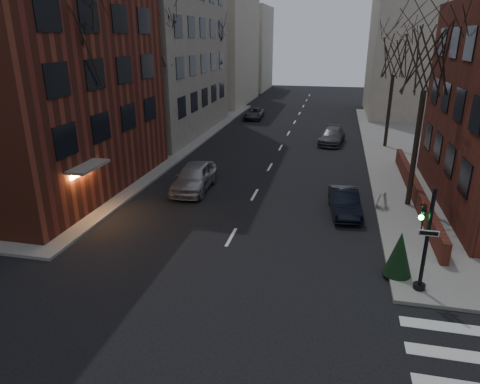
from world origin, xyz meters
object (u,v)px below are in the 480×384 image
(car_lane_gray, at_px, (332,136))
(car_lane_far, at_px, (254,114))
(streetlamp_near, at_px, (151,110))
(car_lane_silver, at_px, (194,177))
(tree_left_a, at_px, (68,49))
(streetlamp_far, at_px, (224,82))
(tree_left_c, at_px, (213,47))
(tree_left_b, at_px, (161,39))
(evergreen_shrub, at_px, (399,254))
(parked_sedan, at_px, (344,202))
(tree_right_a, at_px, (429,58))
(traffic_signal, at_px, (424,246))
(sandwich_board, at_px, (382,200))
(tree_right_b, at_px, (395,56))

(car_lane_gray, bearing_deg, car_lane_far, 138.42)
(streetlamp_near, bearing_deg, car_lane_silver, -42.32)
(tree_left_a, distance_m, car_lane_gray, 23.95)
(streetlamp_far, distance_m, car_lane_silver, 24.60)
(tree_left_a, height_order, tree_left_c, tree_left_a)
(tree_left_b, height_order, evergreen_shrub, tree_left_b)
(streetlamp_far, xyz_separation_m, car_lane_gray, (12.48, -9.51, -3.55))
(parked_sedan, bearing_deg, tree_right_a, 20.36)
(parked_sedan, distance_m, car_lane_gray, 16.34)
(streetlamp_near, bearing_deg, traffic_signal, -38.87)
(traffic_signal, xyz_separation_m, tree_left_b, (-16.74, 17.01, 7.00))
(streetlamp_near, distance_m, sandwich_board, 16.64)
(tree_right_b, bearing_deg, streetlamp_far, 149.53)
(car_lane_far, height_order, sandwich_board, car_lane_far)
(tree_left_c, height_order, car_lane_silver, tree_left_c)
(tree_left_a, relative_size, streetlamp_near, 1.63)
(traffic_signal, distance_m, tree_right_b, 23.71)
(tree_left_a, height_order, evergreen_shrub, tree_left_a)
(tree_left_b, bearing_deg, car_lane_silver, -58.11)
(tree_left_a, bearing_deg, sandwich_board, 11.14)
(streetlamp_far, bearing_deg, tree_right_a, -54.69)
(streetlamp_far, xyz_separation_m, parked_sedan, (13.47, -25.81, -3.57))
(traffic_signal, xyz_separation_m, streetlamp_near, (-16.14, 13.01, 2.33))
(tree_right_a, height_order, car_lane_silver, tree_right_a)
(tree_left_b, distance_m, car_lane_silver, 12.37)
(evergreen_shrub, bearing_deg, tree_left_a, 165.75)
(tree_right_b, xyz_separation_m, streetlamp_near, (-17.00, -10.00, -3.35))
(parked_sedan, xyz_separation_m, car_lane_far, (-10.14, 26.87, -0.05))
(tree_left_a, xyz_separation_m, tree_left_b, (0.00, 12.00, 0.44))
(parked_sedan, height_order, sandwich_board, parked_sedan)
(car_lane_far, relative_size, evergreen_shrub, 2.41)
(tree_right_a, bearing_deg, car_lane_far, 118.61)
(tree_left_a, relative_size, streetlamp_far, 1.63)
(traffic_signal, distance_m, tree_left_c, 35.76)
(tree_left_a, distance_m, evergreen_shrub, 18.19)
(traffic_signal, bearing_deg, tree_left_c, 118.36)
(car_lane_silver, bearing_deg, tree_left_c, 100.88)
(tree_right_b, xyz_separation_m, sandwich_board, (-1.50, -14.83, -7.00))
(tree_left_c, distance_m, evergreen_shrub, 34.83)
(tree_right_a, relative_size, parked_sedan, 2.41)
(car_lane_gray, bearing_deg, parked_sedan, -79.00)
(car_lane_gray, bearing_deg, tree_left_c, 157.67)
(tree_right_a, distance_m, parked_sedan, 8.36)
(tree_right_a, distance_m, streetlamp_near, 17.87)
(tree_left_b, relative_size, streetlamp_near, 1.72)
(tree_right_a, bearing_deg, sandwich_board, -151.08)
(tree_right_a, height_order, streetlamp_far, tree_right_a)
(tree_right_a, xyz_separation_m, streetlamp_far, (-17.00, 24.00, -3.79))
(traffic_signal, distance_m, tree_right_a, 10.92)
(tree_right_b, height_order, car_lane_far, tree_right_b)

